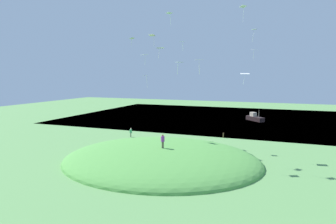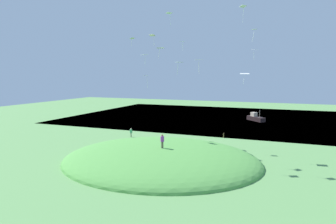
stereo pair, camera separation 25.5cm
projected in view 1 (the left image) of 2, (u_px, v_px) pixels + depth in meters
ground_plane at (198, 143)px, 48.10m from camera, size 160.00×160.00×0.00m
lake_water at (231, 119)px, 76.82m from camera, size 51.07×80.00×0.40m
grass_hill at (161, 161)px, 38.04m from camera, size 22.26×25.25×4.10m
boat_on_lake at (255, 118)px, 71.72m from camera, size 4.89×4.66×2.77m
person_walking_path at (163, 140)px, 36.06m from camera, size 0.60×0.60×1.67m
person_with_child at (131, 132)px, 52.54m from camera, size 0.57×0.57×1.56m
kite_1 at (160, 48)px, 47.34m from camera, size 1.10×1.36×1.69m
kite_2 at (243, 8)px, 39.10m from camera, size 1.05×0.97×2.16m
kite_3 at (254, 30)px, 41.95m from camera, size 0.75×0.87×1.69m
kite_4 at (245, 74)px, 39.14m from camera, size 1.03×1.31×1.44m
kite_6 at (179, 63)px, 41.60m from camera, size 1.23×1.19×1.72m
kite_7 at (182, 42)px, 44.76m from camera, size 0.53×0.74×1.38m
kite_8 at (144, 55)px, 43.91m from camera, size 1.27×1.37×1.55m
kite_9 at (152, 36)px, 47.81m from camera, size 0.75×1.01×1.84m
kite_10 at (169, 14)px, 39.54m from camera, size 0.99×0.89×1.71m
kite_11 at (254, 50)px, 49.21m from camera, size 1.11×1.15×1.69m
kite_12 at (199, 61)px, 35.62m from camera, size 0.97×1.10×1.67m
kite_13 at (132, 39)px, 47.74m from camera, size 0.97×0.69×1.31m
kite_14 at (146, 76)px, 49.33m from camera, size 1.24×0.96×2.06m
mooring_post at (223, 135)px, 51.98m from camera, size 0.14×0.14×0.84m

